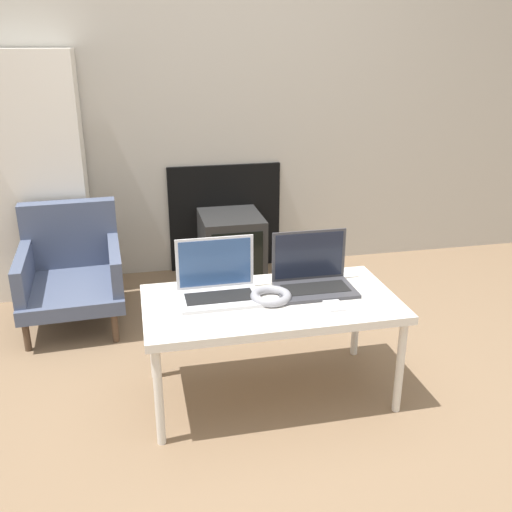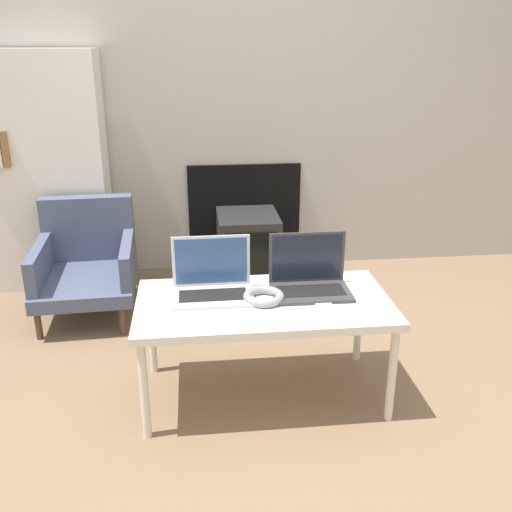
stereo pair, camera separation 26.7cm
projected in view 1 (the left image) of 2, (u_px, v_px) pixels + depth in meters
name	position (u px, v px, depth m)	size (l,w,h in m)	color
ground_plane	(279.00, 414.00, 2.50)	(14.00, 14.00, 0.00)	#7A6047
wall_back	(212.00, 82.00, 3.72)	(7.00, 0.08, 2.60)	#ADA89E
table	(271.00, 308.00, 2.50)	(1.11, 0.58, 0.48)	silver
laptop_left	(218.00, 284.00, 2.51)	(0.35, 0.24, 0.25)	silver
laptop_right	(313.00, 276.00, 2.59)	(0.35, 0.24, 0.25)	#38383D
headphones	(271.00, 296.00, 2.48)	(0.18, 0.18, 0.04)	gray
phone	(333.00, 304.00, 2.44)	(0.07, 0.14, 0.01)	silver
tv	(231.00, 248.00, 3.85)	(0.40, 0.47, 0.46)	black
armchair	(72.00, 266.00, 3.30)	(0.58, 0.70, 0.65)	#47516B
bookshelf	(13.00, 179.00, 3.47)	(0.85, 0.32, 1.50)	silver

